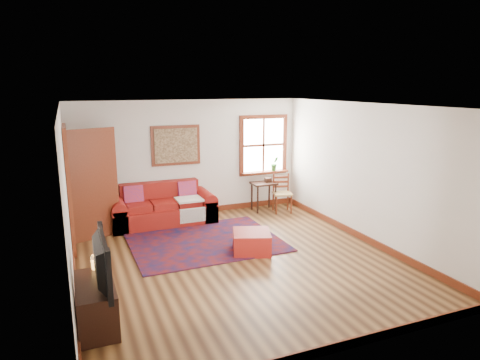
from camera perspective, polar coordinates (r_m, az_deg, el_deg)
name	(u,v)px	position (r m, az deg, el deg)	size (l,w,h in m)	color
ground	(236,259)	(7.15, -0.48, -10.48)	(5.50, 5.50, 0.00)	#3E2310
room_envelope	(236,160)	(6.70, -0.55, 2.68)	(5.04, 5.54, 2.52)	silver
window	(265,151)	(9.89, 3.34, 3.88)	(1.18, 0.20, 1.38)	white
doorway	(84,184)	(8.09, -20.04, -0.56)	(0.89, 1.08, 2.14)	black
framed_artwork	(176,145)	(9.17, -8.54, 4.58)	(1.05, 0.07, 0.85)	maroon
persian_rug	(205,241)	(7.91, -4.66, -8.15)	(2.65, 2.12, 0.02)	#590E0C
red_leather_sofa	(163,210)	(8.99, -10.23, -3.97)	(2.10, 0.87, 0.82)	maroon
red_ottoman	(252,242)	(7.39, 1.56, -8.23)	(0.62, 0.62, 0.36)	maroon
side_table	(264,188)	(9.67, 3.18, -1.04)	(0.54, 0.41, 0.65)	black
ladder_back_chair	(282,192)	(9.64, 5.60, -1.56)	(0.48, 0.47, 0.85)	tan
media_cabinet	(96,304)	(5.53, -18.64, -15.42)	(0.44, 0.97, 0.53)	black
television	(95,262)	(5.19, -18.79, -10.29)	(1.07, 0.14, 0.62)	black
candle_hurricane	(96,263)	(5.75, -18.67, -10.41)	(0.12, 0.12, 0.18)	silver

